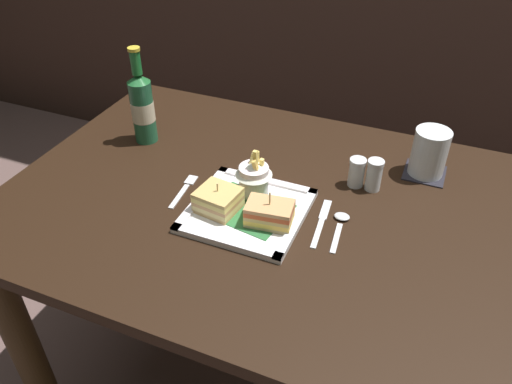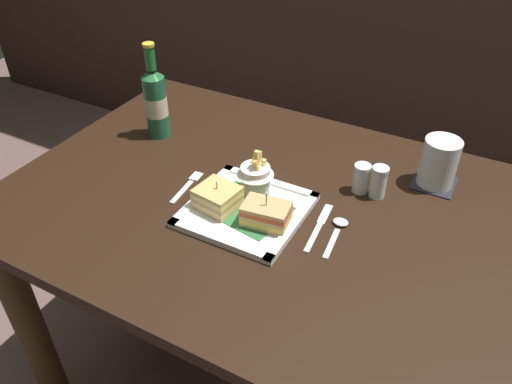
% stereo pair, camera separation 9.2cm
% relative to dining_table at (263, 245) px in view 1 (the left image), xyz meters
% --- Properties ---
extents(ground_plane, '(6.00, 6.00, 0.00)m').
position_rel_dining_table_xyz_m(ground_plane, '(0.00, 0.00, -0.61)').
color(ground_plane, brown).
extents(dining_table, '(1.23, 0.87, 0.76)m').
position_rel_dining_table_xyz_m(dining_table, '(0.00, 0.00, 0.00)').
color(dining_table, black).
rests_on(dining_table, ground_plane).
extents(square_plate, '(0.25, 0.25, 0.02)m').
position_rel_dining_table_xyz_m(square_plate, '(-0.01, -0.06, 0.15)').
color(square_plate, white).
rests_on(square_plate, dining_table).
extents(sandwich_half_left, '(0.10, 0.09, 0.07)m').
position_rel_dining_table_xyz_m(sandwich_half_left, '(-0.08, -0.09, 0.18)').
color(sandwich_half_left, tan).
rests_on(sandwich_half_left, square_plate).
extents(sandwich_half_right, '(0.11, 0.08, 0.08)m').
position_rel_dining_table_xyz_m(sandwich_half_right, '(0.05, -0.09, 0.18)').
color(sandwich_half_right, tan).
rests_on(sandwich_half_right, square_plate).
extents(fries_cup, '(0.09, 0.09, 0.12)m').
position_rel_dining_table_xyz_m(fries_cup, '(-0.03, 0.00, 0.21)').
color(fries_cup, silver).
rests_on(fries_cup, square_plate).
extents(beer_bottle, '(0.06, 0.06, 0.26)m').
position_rel_dining_table_xyz_m(beer_bottle, '(-0.40, 0.13, 0.25)').
color(beer_bottle, '#225F3D').
rests_on(beer_bottle, dining_table).
extents(drink_coaster, '(0.10, 0.10, 0.00)m').
position_rel_dining_table_xyz_m(drink_coaster, '(0.33, 0.25, 0.15)').
color(drink_coaster, black).
rests_on(drink_coaster, dining_table).
extents(water_glass, '(0.09, 0.09, 0.12)m').
position_rel_dining_table_xyz_m(water_glass, '(0.33, 0.25, 0.20)').
color(water_glass, silver).
rests_on(water_glass, dining_table).
extents(fork, '(0.03, 0.13, 0.00)m').
position_rel_dining_table_xyz_m(fork, '(-0.19, -0.04, 0.15)').
color(fork, silver).
rests_on(fork, dining_table).
extents(knife, '(0.03, 0.17, 0.00)m').
position_rel_dining_table_xyz_m(knife, '(0.15, -0.03, 0.15)').
color(knife, silver).
rests_on(knife, dining_table).
extents(spoon, '(0.03, 0.13, 0.01)m').
position_rel_dining_table_xyz_m(spoon, '(0.19, -0.02, 0.15)').
color(spoon, silver).
rests_on(spoon, dining_table).
extents(salt_shaker, '(0.04, 0.04, 0.07)m').
position_rel_dining_table_xyz_m(salt_shaker, '(0.18, 0.14, 0.18)').
color(salt_shaker, silver).
rests_on(salt_shaker, dining_table).
extents(pepper_shaker, '(0.04, 0.04, 0.08)m').
position_rel_dining_table_xyz_m(pepper_shaker, '(0.23, 0.14, 0.18)').
color(pepper_shaker, silver).
rests_on(pepper_shaker, dining_table).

